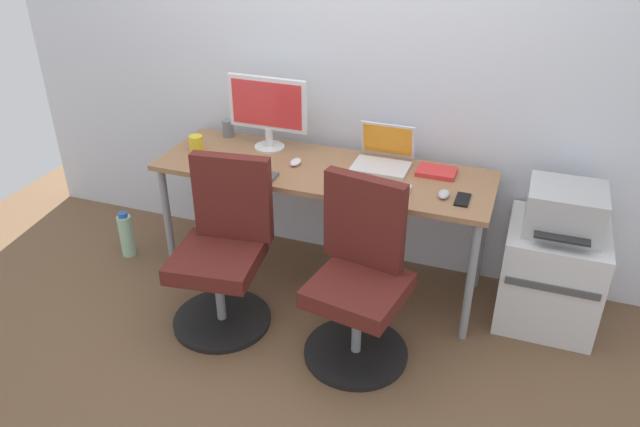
% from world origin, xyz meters
% --- Properties ---
extents(ground_plane, '(5.28, 5.28, 0.00)m').
position_xyz_m(ground_plane, '(0.00, 0.00, 0.00)').
color(ground_plane, brown).
extents(back_wall, '(4.40, 0.04, 2.60)m').
position_xyz_m(back_wall, '(0.00, 0.38, 1.30)').
color(back_wall, silver).
rests_on(back_wall, ground).
extents(desk, '(1.89, 0.61, 0.75)m').
position_xyz_m(desk, '(0.00, 0.00, 0.68)').
color(desk, '#996B47').
rests_on(desk, ground).
extents(office_chair_left, '(0.54, 0.54, 0.94)m').
position_xyz_m(office_chair_left, '(-0.38, -0.52, 0.42)').
color(office_chair_left, black).
rests_on(office_chair_left, ground).
extents(office_chair_right, '(0.54, 0.54, 0.94)m').
position_xyz_m(office_chair_right, '(0.38, -0.52, 0.42)').
color(office_chair_right, black).
rests_on(office_chair_right, ground).
extents(side_cabinet, '(0.51, 0.53, 0.57)m').
position_xyz_m(side_cabinet, '(1.29, 0.08, 0.28)').
color(side_cabinet, silver).
rests_on(side_cabinet, ground).
extents(printer, '(0.38, 0.40, 0.24)m').
position_xyz_m(printer, '(1.29, 0.08, 0.69)').
color(printer, '#B7B7B7').
rests_on(printer, side_cabinet).
extents(water_bottle_on_floor, '(0.09, 0.09, 0.31)m').
position_xyz_m(water_bottle_on_floor, '(-1.29, -0.17, 0.15)').
color(water_bottle_on_floor, '#A5D8B2').
rests_on(water_bottle_on_floor, ground).
extents(desktop_monitor, '(0.48, 0.18, 0.43)m').
position_xyz_m(desktop_monitor, '(-0.40, 0.16, 1.00)').
color(desktop_monitor, silver).
rests_on(desktop_monitor, desk).
extents(open_laptop, '(0.31, 0.27, 0.22)m').
position_xyz_m(open_laptop, '(0.30, 0.16, 0.81)').
color(open_laptop, silver).
rests_on(open_laptop, desk).
extents(keyboard_by_monitor, '(0.34, 0.12, 0.02)m').
position_xyz_m(keyboard_by_monitor, '(-0.37, -0.22, 0.76)').
color(keyboard_by_monitor, '#515156').
rests_on(keyboard_by_monitor, desk).
extents(keyboard_by_laptop, '(0.34, 0.12, 0.02)m').
position_xyz_m(keyboard_by_laptop, '(0.35, -0.13, 0.76)').
color(keyboard_by_laptop, silver).
rests_on(keyboard_by_laptop, desk).
extents(mouse_by_monitor, '(0.06, 0.10, 0.03)m').
position_xyz_m(mouse_by_monitor, '(0.69, -0.11, 0.77)').
color(mouse_by_monitor, '#B7B7B7').
rests_on(mouse_by_monitor, desk).
extents(mouse_by_laptop, '(0.06, 0.10, 0.03)m').
position_xyz_m(mouse_by_laptop, '(-0.16, -0.01, 0.77)').
color(mouse_by_laptop, silver).
rests_on(mouse_by_laptop, desk).
extents(coffee_mug, '(0.08, 0.08, 0.09)m').
position_xyz_m(coffee_mug, '(-0.79, -0.02, 0.80)').
color(coffee_mug, yellow).
rests_on(coffee_mug, desk).
extents(pen_cup, '(0.07, 0.07, 0.10)m').
position_xyz_m(pen_cup, '(-0.71, 0.24, 0.80)').
color(pen_cup, slate).
rests_on(pen_cup, desk).
extents(phone_near_monitor, '(0.07, 0.14, 0.01)m').
position_xyz_m(phone_near_monitor, '(-0.66, -0.13, 0.76)').
color(phone_near_monitor, black).
rests_on(phone_near_monitor, desk).
extents(phone_near_laptop, '(0.07, 0.14, 0.01)m').
position_xyz_m(phone_near_laptop, '(0.79, -0.12, 0.76)').
color(phone_near_laptop, black).
rests_on(phone_near_laptop, desk).
extents(notebook, '(0.21, 0.15, 0.03)m').
position_xyz_m(notebook, '(0.61, 0.14, 0.76)').
color(notebook, red).
rests_on(notebook, desk).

